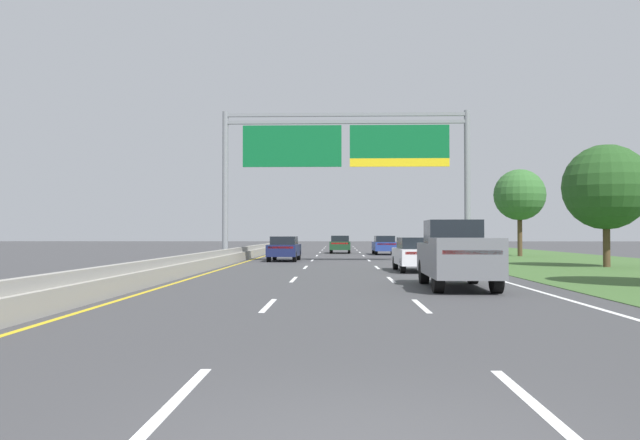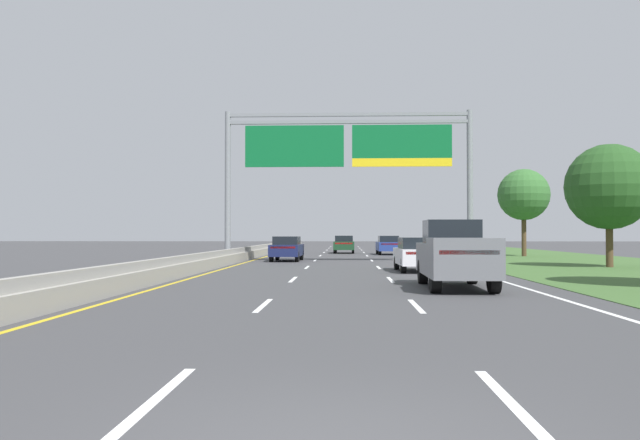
# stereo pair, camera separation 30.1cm
# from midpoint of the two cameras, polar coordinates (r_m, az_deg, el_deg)

# --- Properties ---
(ground_plane) EXTENTS (220.00, 220.00, 0.00)m
(ground_plane) POSITION_cam_midpoint_polar(r_m,az_deg,el_deg) (40.43, 1.60, -3.67)
(ground_plane) COLOR #3D3D3F
(lane_striping) EXTENTS (11.96, 106.00, 0.01)m
(lane_striping) POSITION_cam_midpoint_polar(r_m,az_deg,el_deg) (39.97, 1.60, -3.70)
(lane_striping) COLOR white
(lane_striping) RESTS_ON ground
(grass_verge_right) EXTENTS (14.00, 110.00, 0.02)m
(grass_verge_right) POSITION_cam_midpoint_polar(r_m,az_deg,el_deg) (42.77, 20.67, -3.45)
(grass_verge_right) COLOR #3D602D
(grass_verge_right) RESTS_ON ground
(median_barrier_concrete) EXTENTS (0.60, 110.00, 0.85)m
(median_barrier_concrete) POSITION_cam_midpoint_polar(r_m,az_deg,el_deg) (40.95, -7.69, -3.14)
(median_barrier_concrete) COLOR #99968E
(median_barrier_concrete) RESTS_ON ground
(overhead_sign_gantry) EXTENTS (15.06, 0.42, 9.22)m
(overhead_sign_gantry) POSITION_cam_midpoint_polar(r_m,az_deg,el_deg) (39.91, 2.03, 5.78)
(overhead_sign_gantry) COLOR gray
(overhead_sign_gantry) RESTS_ON ground
(pickup_truck_grey) EXTENTS (2.09, 5.43, 2.20)m
(pickup_truck_grey) POSITION_cam_midpoint_polar(r_m,az_deg,el_deg) (21.55, 11.41, -2.96)
(pickup_truck_grey) COLOR slate
(pickup_truck_grey) RESTS_ON ground
(car_navy_left_lane_sedan) EXTENTS (1.92, 4.44, 1.57)m
(car_navy_left_lane_sedan) POSITION_cam_midpoint_polar(r_m,az_deg,el_deg) (41.94, -3.34, -2.46)
(car_navy_left_lane_sedan) COLOR #161E47
(car_navy_left_lane_sedan) RESTS_ON ground
(car_white_right_lane_sedan) EXTENTS (1.91, 4.44, 1.57)m
(car_white_right_lane_sedan) POSITION_cam_midpoint_polar(r_m,az_deg,el_deg) (30.72, 8.09, -2.92)
(car_white_right_lane_sedan) COLOR silver
(car_white_right_lane_sedan) RESTS_ON ground
(car_darkgreen_centre_lane_sedan) EXTENTS (1.87, 4.42, 1.57)m
(car_darkgreen_centre_lane_sedan) POSITION_cam_midpoint_polar(r_m,az_deg,el_deg) (58.76, 1.62, -2.10)
(car_darkgreen_centre_lane_sedan) COLOR #193D23
(car_darkgreen_centre_lane_sedan) RESTS_ON ground
(car_blue_right_lane_sedan) EXTENTS (1.90, 4.43, 1.57)m
(car_blue_right_lane_sedan) POSITION_cam_midpoint_polar(r_m,az_deg,el_deg) (55.13, 5.47, -2.16)
(car_blue_right_lane_sedan) COLOR navy
(car_blue_right_lane_sedan) RESTS_ON ground
(roadside_tree_mid) EXTENTS (4.44, 4.44, 6.39)m
(roadside_tree_mid) POSITION_cam_midpoint_polar(r_m,az_deg,el_deg) (37.10, 23.42, 2.64)
(roadside_tree_mid) COLOR #4C3823
(roadside_tree_mid) RESTS_ON ground
(roadside_tree_far) EXTENTS (3.94, 3.94, 6.72)m
(roadside_tree_far) POSITION_cam_midpoint_polar(r_m,az_deg,el_deg) (52.70, 16.83, 2.10)
(roadside_tree_far) COLOR #4C3823
(roadside_tree_far) RESTS_ON ground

